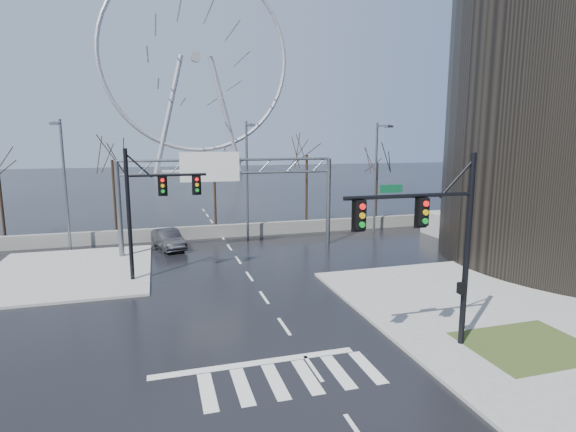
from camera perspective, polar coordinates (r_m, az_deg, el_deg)
name	(u,v)px	position (r m, az deg, el deg)	size (l,w,h in m)	color
ground	(284,326)	(21.28, -0.49, -13.84)	(260.00, 260.00, 0.00)	black
sidewalk_right_ext	(445,291)	(27.15, 19.28, -8.95)	(12.00, 10.00, 0.15)	gray
sidewalk_far	(70,272)	(32.40, -25.98, -6.38)	(10.00, 12.00, 0.15)	gray
grass_strip	(528,346)	(21.55, 28.20, -14.29)	(5.00, 4.00, 0.02)	#2E421B
barrier_wall	(222,231)	(39.93, -8.36, -1.90)	(52.00, 0.50, 1.10)	slate
signal_mast_near	(439,234)	(18.43, 18.66, -2.17)	(5.52, 0.41, 8.00)	black
signal_mast_far	(148,202)	(27.98, -17.33, 1.72)	(4.72, 0.41, 8.00)	black
sign_gantry	(225,184)	(34.25, -7.98, 4.04)	(16.36, 0.40, 7.60)	slate
streetlight_left	(63,175)	(37.62, -26.62, 4.69)	(0.50, 2.55, 10.00)	slate
streetlight_mid	(248,171)	(37.74, -5.14, 5.68)	(0.50, 2.55, 10.00)	slate
streetlight_right	(378,169)	(41.76, 11.31, 5.92)	(0.50, 2.55, 10.00)	slate
tree_left	(113,169)	(42.51, -21.38, 5.62)	(3.75, 3.75, 7.50)	black
tree_center	(214,175)	(43.72, -9.34, 5.20)	(3.25, 3.25, 6.50)	black
tree_right	(307,163)	(44.69, 2.39, 6.75)	(3.90, 3.90, 7.80)	black
tree_far_right	(377,169)	(48.34, 11.25, 5.84)	(3.40, 3.40, 6.80)	black
ferris_wheel	(196,65)	(115.59, -11.62, 18.27)	(45.00, 6.00, 50.91)	gray
car	(168,239)	(36.60, -14.97, -2.85)	(1.61, 4.62, 1.52)	black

